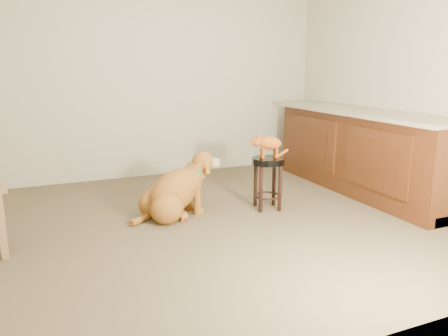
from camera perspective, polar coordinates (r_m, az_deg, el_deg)
name	(u,v)px	position (r m, az deg, el deg)	size (l,w,h in m)	color
floor	(215,222)	(4.11, -1.20, -7.04)	(4.50, 4.00, 0.01)	brown
room_shell	(214,35)	(3.86, -1.32, 16.97)	(4.54, 4.04, 2.62)	#B3AE90
cabinet_run	(362,154)	(5.24, 17.61, 1.78)	(0.70, 2.56, 0.94)	#431F0C
padded_stool	(268,173)	(4.40, 5.75, -0.61)	(0.32, 0.32, 0.53)	black
wood_stool	(306,147)	(5.98, 10.65, 2.72)	(0.40, 0.40, 0.69)	brown
golden_retriever	(175,192)	(4.21, -6.41, -3.20)	(0.99, 0.57, 0.64)	brown
tabby_kitten	(268,144)	(4.34, 5.71, 3.18)	(0.42, 0.17, 0.26)	#943E0E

